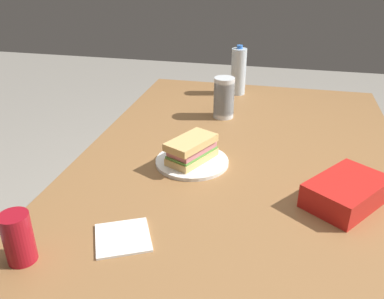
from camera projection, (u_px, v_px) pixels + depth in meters
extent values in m
cube|color=olive|center=(241.00, 161.00, 1.38)|extent=(1.59, 1.08, 0.04)
cylinder|color=brown|center=(171.00, 153.00, 2.26)|extent=(0.07, 0.07, 0.72)
cylinder|color=brown|center=(343.00, 171.00, 2.08)|extent=(0.07, 0.07, 0.72)
cylinder|color=white|center=(192.00, 162.00, 1.32)|extent=(0.24, 0.24, 0.01)
cube|color=#DBB26B|center=(192.00, 157.00, 1.31)|extent=(0.19, 0.16, 0.02)
cube|color=#599E3F|center=(192.00, 152.00, 1.31)|extent=(0.18, 0.15, 0.01)
cube|color=#C6727A|center=(192.00, 148.00, 1.30)|extent=(0.18, 0.14, 0.02)
cube|color=yellow|center=(192.00, 145.00, 1.30)|extent=(0.17, 0.14, 0.01)
cube|color=#DBB26B|center=(191.00, 142.00, 1.28)|extent=(0.19, 0.16, 0.02)
cylinder|color=maroon|center=(18.00, 238.00, 0.89)|extent=(0.07, 0.07, 0.12)
cube|color=red|center=(347.00, 192.00, 1.11)|extent=(0.27, 0.26, 0.07)
cylinder|color=silver|center=(238.00, 72.00, 1.91)|extent=(0.07, 0.07, 0.22)
cylinder|color=blue|center=(240.00, 47.00, 1.85)|extent=(0.03, 0.03, 0.02)
cylinder|color=silver|center=(224.00, 106.00, 1.67)|extent=(0.08, 0.08, 0.09)
cylinder|color=silver|center=(224.00, 102.00, 1.66)|extent=(0.08, 0.08, 0.09)
cylinder|color=silver|center=(224.00, 98.00, 1.65)|extent=(0.08, 0.08, 0.09)
cylinder|color=silver|center=(224.00, 93.00, 1.64)|extent=(0.08, 0.08, 0.09)
cylinder|color=silver|center=(224.00, 89.00, 1.63)|extent=(0.08, 0.08, 0.09)
cube|color=white|center=(123.00, 238.00, 0.98)|extent=(0.17, 0.17, 0.01)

